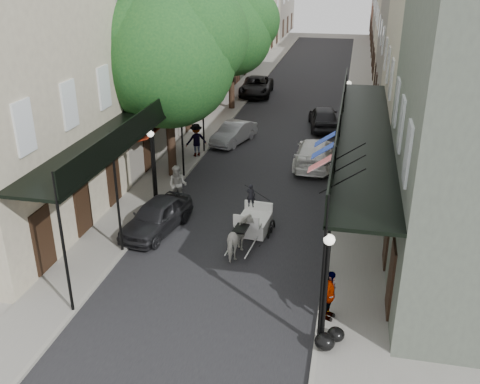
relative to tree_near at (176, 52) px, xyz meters
The scene contains 24 objects.
ground 12.78m from the tree_near, 67.59° to the right, with size 140.00×140.00×0.00m, color gray.
road 12.50m from the tree_near, 66.86° to the left, with size 8.00×90.00×0.01m, color black.
sidewalk_left 11.77m from the tree_near, 94.67° to the left, with size 2.20×90.00×0.12m, color gray.
sidewalk_right 14.91m from the tree_near, 46.88° to the left, with size 2.20×90.00×0.12m, color gray.
building_row_left 20.34m from the tree_near, 102.52° to the left, with size 5.00×80.00×10.50m, color #C0B69A.
building_row_right 23.63m from the tree_near, 57.15° to the left, with size 5.00×80.00×10.50m, color gray.
gallery_left 4.06m from the tree_near, 100.49° to the right, with size 2.20×18.05×4.88m.
gallery_right 9.84m from the tree_near, 19.59° to the right, with size 2.20×18.05×4.88m.
tree_near is the anchor object (origin of this frame).
tree_far 14.02m from the tree_near, 90.19° to the left, with size 6.45×6.00×8.61m.
lamppost_right_near 15.39m from the tree_near, 55.73° to the right, with size 0.32×0.32×3.71m.
lamppost_left 6.10m from the tree_near, 88.66° to the right, with size 0.32×0.32×3.71m.
lamppost_right_far 12.24m from the tree_near, 43.31° to the left, with size 0.32×0.32×3.71m.
horse 10.51m from the tree_near, 57.03° to the right, with size 0.79×1.73×1.46m, color silver.
carriage 9.03m from the tree_near, 45.64° to the right, with size 1.63×2.26×2.45m.
pedestrian_walking 6.52m from the tree_near, 74.40° to the right, with size 0.91×0.71×1.88m, color beige.
pedestrian_sidewalk_left 6.15m from the tree_near, 90.05° to the left, with size 1.24×0.71×1.92m, color gray.
pedestrian_sidewalk_right 14.79m from the tree_near, 52.28° to the right, with size 1.00×0.42×1.71m, color gray.
car_left_near 8.52m from the tree_near, 81.54° to the right, with size 1.65×4.10×1.40m, color black.
car_left_mid 8.51m from the tree_near, 75.88° to the left, with size 1.37×3.93×1.29m, color #A8A9AD.
car_left_far 19.63m from the tree_near, 88.18° to the left, with size 2.48×5.38×1.50m, color black.
car_right_near 9.43m from the tree_near, 24.66° to the left, with size 2.08×5.11×1.48m, color white.
car_right_far 13.56m from the tree_near, 56.46° to the left, with size 1.86×4.61×1.57m, color black.
trash_bags 16.09m from the tree_near, 55.10° to the right, with size 0.87×1.02×0.52m.
Camera 1 is at (4.39, -15.01, 10.73)m, focal length 40.00 mm.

